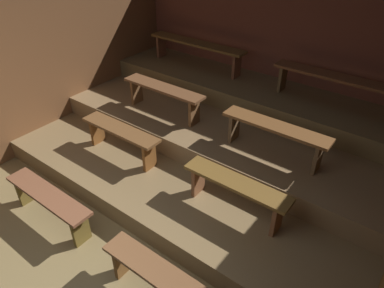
# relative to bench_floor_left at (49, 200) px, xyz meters

# --- Properties ---
(ground) EXTENTS (6.11, 5.51, 0.08)m
(ground) POSITION_rel_bench_floor_left_xyz_m (0.94, 1.65, -0.39)
(ground) COLOR olive
(wall_back) EXTENTS (6.11, 0.06, 2.63)m
(wall_back) POSITION_rel_bench_floor_left_xyz_m (0.94, 4.03, 0.96)
(wall_back) COLOR brown
(wall_back) RESTS_ON ground
(wall_left) EXTENTS (0.06, 5.51, 2.63)m
(wall_left) POSITION_rel_bench_floor_left_xyz_m (-1.74, 1.65, 0.96)
(wall_left) COLOR brown
(wall_left) RESTS_ON ground
(platform_lower) EXTENTS (5.31, 3.56, 0.30)m
(platform_lower) POSITION_rel_bench_floor_left_xyz_m (0.94, 2.22, -0.20)
(platform_lower) COLOR olive
(platform_lower) RESTS_ON ground
(platform_middle) EXTENTS (5.31, 2.36, 0.30)m
(platform_middle) POSITION_rel_bench_floor_left_xyz_m (0.94, 2.82, 0.10)
(platform_middle) COLOR olive
(platform_middle) RESTS_ON platform_lower
(platform_upper) EXTENTS (5.31, 1.11, 0.30)m
(platform_upper) POSITION_rel_bench_floor_left_xyz_m (0.94, 3.45, 0.40)
(platform_upper) COLOR olive
(platform_upper) RESTS_ON platform_middle
(bench_floor_left) EXTENTS (1.41, 0.28, 0.46)m
(bench_floor_left) POSITION_rel_bench_floor_left_xyz_m (0.00, 0.00, 0.00)
(bench_floor_left) COLOR brown
(bench_floor_left) RESTS_ON ground
(bench_floor_right) EXTENTS (1.41, 0.28, 0.46)m
(bench_floor_right) POSITION_rel_bench_floor_left_xyz_m (1.88, 0.00, 0.00)
(bench_floor_right) COLOR brown
(bench_floor_right) RESTS_ON ground
(bench_lower_left) EXTENTS (1.34, 0.28, 0.46)m
(bench_lower_left) POSITION_rel_bench_floor_left_xyz_m (-0.03, 1.30, 0.30)
(bench_lower_left) COLOR brown
(bench_lower_left) RESTS_ON platform_lower
(bench_lower_right) EXTENTS (1.34, 0.28, 0.46)m
(bench_lower_right) POSITION_rel_bench_floor_left_xyz_m (1.91, 1.30, 0.30)
(bench_lower_right) COLOR brown
(bench_lower_right) RESTS_ON platform_lower
(bench_middle_left) EXTENTS (1.45, 0.28, 0.46)m
(bench_middle_left) POSITION_rel_bench_floor_left_xyz_m (-0.02, 2.24, 0.61)
(bench_middle_left) COLOR brown
(bench_middle_left) RESTS_ON platform_middle
(bench_middle_right) EXTENTS (1.45, 0.28, 0.46)m
(bench_middle_right) POSITION_rel_bench_floor_left_xyz_m (1.90, 2.24, 0.61)
(bench_middle_right) COLOR brown
(bench_middle_right) RESTS_ON platform_middle
(bench_upper_left) EXTENTS (1.97, 0.28, 0.46)m
(bench_upper_left) POSITION_rel_bench_floor_left_xyz_m (-0.35, 3.56, 0.92)
(bench_upper_left) COLOR brown
(bench_upper_left) RESTS_ON platform_upper
(bench_upper_right) EXTENTS (1.97, 0.28, 0.46)m
(bench_upper_right) POSITION_rel_bench_floor_left_xyz_m (2.23, 3.56, 0.92)
(bench_upper_right) COLOR brown
(bench_upper_right) RESTS_ON platform_upper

